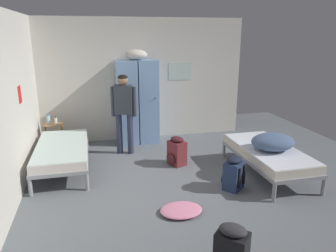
{
  "coord_description": "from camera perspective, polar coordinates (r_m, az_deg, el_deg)",
  "views": [
    {
      "loc": [
        -1.18,
        -4.59,
        2.39
      ],
      "look_at": [
        0.0,
        0.27,
        0.95
      ],
      "focal_mm": 34.26,
      "sensor_mm": 36.0,
      "label": 1
    }
  ],
  "objects": [
    {
      "name": "room_backdrop",
      "position": [
        5.94,
        -14.04,
        5.75
      ],
      "size": [
        4.73,
        5.37,
        2.75
      ],
      "color": "beige",
      "rests_on": "ground_plane"
    },
    {
      "name": "ground_plane",
      "position": [
        5.31,
        0.69,
        -10.68
      ],
      "size": [
        8.49,
        8.49,
        0.0
      ],
      "primitive_type": "plane",
      "color": "slate"
    },
    {
      "name": "backpack_black",
      "position": [
        3.57,
        11.21,
        -20.98
      ],
      "size": [
        0.42,
        0.42,
        0.55
      ],
      "color": "black",
      "rests_on": "ground_plane"
    },
    {
      "name": "clothes_pile_pink",
      "position": [
        4.59,
        2.35,
        -14.71
      ],
      "size": [
        0.59,
        0.47,
        0.08
      ],
      "color": "pink",
      "rests_on": "ground_plane"
    },
    {
      "name": "bed_right",
      "position": [
        5.87,
        17.38,
        -4.71
      ],
      "size": [
        0.9,
        1.9,
        0.49
      ],
      "color": "gray",
      "rests_on": "ground_plane"
    },
    {
      "name": "shelf_unit",
      "position": [
        7.2,
        -19.65,
        -1.38
      ],
      "size": [
        0.38,
        0.3,
        0.57
      ],
      "color": "brown",
      "rests_on": "ground_plane"
    },
    {
      "name": "bed_left_rear",
      "position": [
        6.08,
        -18.32,
        -4.09
      ],
      "size": [
        0.9,
        1.9,
        0.49
      ],
      "color": "gray",
      "rests_on": "ground_plane"
    },
    {
      "name": "lotion_bottle",
      "position": [
        7.07,
        -19.34,
        0.88
      ],
      "size": [
        0.06,
        0.06,
        0.17
      ],
      "color": "white",
      "rests_on": "shelf_unit"
    },
    {
      "name": "backpack_navy",
      "position": [
        5.23,
        11.53,
        -8.29
      ],
      "size": [
        0.41,
        0.42,
        0.55
      ],
      "color": "navy",
      "rests_on": "ground_plane"
    },
    {
      "name": "person_traveler",
      "position": [
        6.48,
        -7.86,
        3.38
      ],
      "size": [
        0.5,
        0.29,
        1.63
      ],
      "color": "#2D334C",
      "rests_on": "ground_plane"
    },
    {
      "name": "locker_bank",
      "position": [
        7.18,
        -5.48,
        4.59
      ],
      "size": [
        0.9,
        0.55,
        2.07
      ],
      "color": "#7A9ECC",
      "rests_on": "ground_plane"
    },
    {
      "name": "backpack_maroon",
      "position": [
        6.05,
        1.53,
        -4.56
      ],
      "size": [
        0.4,
        0.39,
        0.55
      ],
      "color": "maroon",
      "rests_on": "ground_plane"
    },
    {
      "name": "bedding_heap",
      "position": [
        5.71,
        18.15,
        -2.69
      ],
      "size": [
        0.74,
        0.6,
        0.28
      ],
      "color": "slate",
      "rests_on": "bed_right"
    },
    {
      "name": "water_bottle",
      "position": [
        7.15,
        -20.51,
        1.07
      ],
      "size": [
        0.07,
        0.07,
        0.21
      ],
      "color": "#B2DBEA",
      "rests_on": "shelf_unit"
    }
  ]
}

